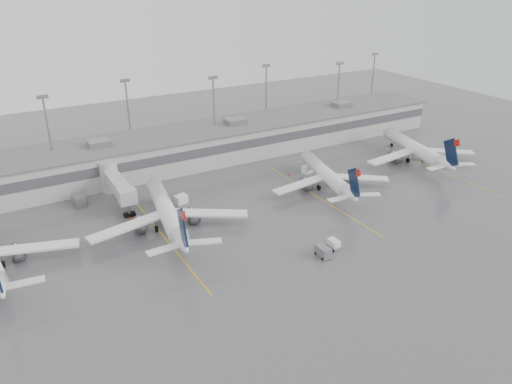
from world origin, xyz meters
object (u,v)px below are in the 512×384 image
jet_far_right (416,149)px  jet_mid_left (167,212)px  jet_mid_right (327,175)px  baggage_tug (334,245)px

jet_far_right → jet_mid_left: bearing=-163.8°
jet_mid_right → baggage_tug: jet_mid_right is taller
jet_mid_left → baggage_tug: size_ratio=12.41×
jet_mid_left → jet_mid_right: size_ratio=1.11×
jet_mid_right → jet_far_right: jet_far_right is taller
jet_mid_left → jet_far_right: bearing=11.3°
baggage_tug → jet_mid_right: bearing=56.4°
baggage_tug → jet_mid_left: bearing=137.2°
jet_mid_left → jet_far_right: size_ratio=1.03×
jet_far_right → baggage_tug: size_ratio=12.03×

